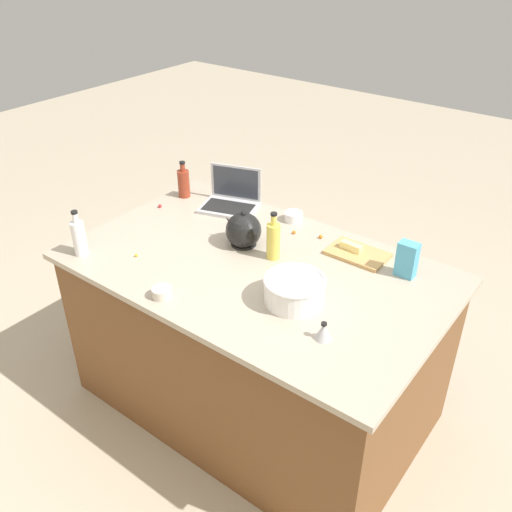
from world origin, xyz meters
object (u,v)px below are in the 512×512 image
(mixing_bowl_large, at_px, (294,290))
(butter_stick_left, at_px, (351,247))
(bottle_vinegar, at_px, (79,237))
(kettle, at_px, (243,231))
(bottle_oil, at_px, (273,240))
(laptop, at_px, (231,199))
(cutting_board, at_px, (358,254))
(ramekin_small, at_px, (293,217))
(candy_bag, at_px, (407,259))
(ramekin_medium, at_px, (162,292))
(kitchen_timer, at_px, (323,331))
(bottle_soy, at_px, (184,183))

(mixing_bowl_large, height_order, butter_stick_left, mixing_bowl_large)
(bottle_vinegar, bearing_deg, butter_stick_left, -142.31)
(kettle, bearing_deg, bottle_oil, 176.39)
(laptop, xyz_separation_m, mixing_bowl_large, (-0.79, 0.54, 0.01))
(cutting_board, bearing_deg, bottle_vinegar, 36.74)
(butter_stick_left, bearing_deg, cutting_board, 180.00)
(ramekin_small, bearing_deg, bottle_vinegar, 55.48)
(mixing_bowl_large, distance_m, candy_bag, 0.56)
(kettle, distance_m, cutting_board, 0.57)
(candy_bag, bearing_deg, laptop, -3.18)
(laptop, height_order, mixing_bowl_large, laptop)
(bottle_oil, distance_m, cutting_board, 0.42)
(bottle_oil, relative_size, ramekin_small, 2.45)
(ramekin_medium, bearing_deg, kitchen_timer, -165.32)
(butter_stick_left, height_order, candy_bag, candy_bag)
(laptop, height_order, bottle_oil, bottle_oil)
(bottle_soy, bearing_deg, kitchen_timer, 155.25)
(mixing_bowl_large, xyz_separation_m, bottle_soy, (1.10, -0.48, 0.03))
(bottle_oil, height_order, ramekin_small, bottle_oil)
(bottle_oil, bearing_deg, bottle_soy, -16.41)
(laptop, height_order, ramekin_medium, laptop)
(bottle_soy, distance_m, candy_bag, 1.39)
(laptop, xyz_separation_m, kitchen_timer, (-1.02, 0.67, -0.01))
(bottle_soy, relative_size, kettle, 1.02)
(laptop, distance_m, kitchen_timer, 1.22)
(cutting_board, height_order, candy_bag, candy_bag)
(kettle, bearing_deg, laptop, -42.46)
(bottle_oil, height_order, kitchen_timer, bottle_oil)
(cutting_board, bearing_deg, butter_stick_left, 0.00)
(ramekin_small, xyz_separation_m, candy_bag, (-0.71, 0.13, 0.06))
(kettle, relative_size, candy_bag, 1.25)
(kettle, xyz_separation_m, ramekin_small, (-0.06, -0.36, -0.05))
(bottle_vinegar, height_order, candy_bag, bottle_vinegar)
(laptop, distance_m, bottle_vinegar, 0.88)
(mixing_bowl_large, distance_m, ramekin_medium, 0.57)
(candy_bag, bearing_deg, butter_stick_left, -4.51)
(bottle_soy, relative_size, ramekin_medium, 2.45)
(ramekin_small, bearing_deg, kitchen_timer, 130.76)
(butter_stick_left, bearing_deg, bottle_oil, 43.48)
(mixing_bowl_large, bearing_deg, bottle_oil, -40.11)
(mixing_bowl_large, bearing_deg, laptop, -34.29)
(bottle_vinegar, distance_m, bottle_oil, 0.94)
(bottle_soy, xyz_separation_m, butter_stick_left, (-1.10, -0.02, -0.05))
(candy_bag, bearing_deg, ramekin_small, -10.61)
(cutting_board, height_order, ramekin_small, ramekin_small)
(bottle_oil, distance_m, kitchen_timer, 0.63)
(laptop, height_order, bottle_soy, laptop)
(butter_stick_left, relative_size, kitchen_timer, 1.43)
(laptop, bearing_deg, cutting_board, 177.43)
(ramekin_small, bearing_deg, kettle, 80.83)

